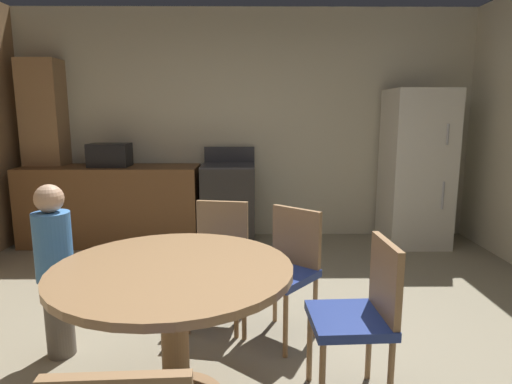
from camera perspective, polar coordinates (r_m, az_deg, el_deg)
ground_plane at (r=2.73m, az=-2.23°, el=-23.23°), size 14.00×14.00×0.00m
wall_back at (r=5.36m, az=-1.34°, el=8.69°), size 5.70×0.12×2.70m
kitchen_counter at (r=5.32m, az=-18.26°, el=-1.62°), size 2.00×0.60×0.90m
pantry_column at (r=5.69m, az=-25.59°, el=4.75°), size 0.44×0.36×2.10m
oven_range at (r=5.07m, az=-3.58°, el=-1.48°), size 0.60×0.60×1.10m
refrigerator at (r=5.28m, az=20.16°, el=2.92°), size 0.68×0.68×1.76m
microwave at (r=5.23m, az=-18.54°, el=4.60°), size 0.44×0.32×0.26m
dining_table at (r=2.28m, az=-10.72°, el=-13.22°), size 1.19×1.19×0.76m
chair_northeast at (r=2.98m, az=3.96°, el=-9.43°), size 0.56×0.56×0.87m
chair_east at (r=2.40m, az=13.68°, el=-14.76°), size 0.42×0.42×0.87m
chair_north at (r=3.18m, az=-4.83°, el=-8.13°), size 0.46×0.46×0.87m
person_child at (r=2.97m, az=-24.76°, el=-8.87°), size 0.30×0.30×1.09m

